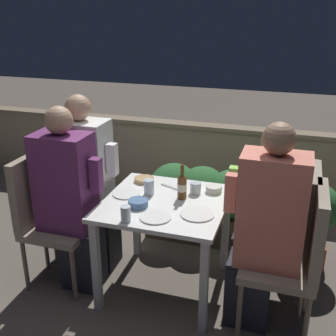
% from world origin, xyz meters
% --- Properties ---
extents(ground_plane, '(16.00, 16.00, 0.00)m').
position_xyz_m(ground_plane, '(0.00, 0.00, 0.00)').
color(ground_plane, '#665B51').
extents(parapet_wall, '(9.00, 0.18, 0.80)m').
position_xyz_m(parapet_wall, '(0.00, 1.72, 0.40)').
color(parapet_wall, gray).
rests_on(parapet_wall, ground_plane).
extents(dining_table, '(0.84, 0.82, 0.71)m').
position_xyz_m(dining_table, '(0.00, 0.00, 0.61)').
color(dining_table, white).
rests_on(dining_table, ground_plane).
extents(planter_hedge, '(0.95, 0.47, 0.67)m').
position_xyz_m(planter_hedge, '(0.08, 0.81, 0.37)').
color(planter_hedge, brown).
rests_on(planter_hedge, ground_plane).
extents(chair_left_near, '(0.46, 0.45, 0.99)m').
position_xyz_m(chair_left_near, '(-0.87, -0.14, 0.58)').
color(chair_left_near, gray).
rests_on(chair_left_near, ground_plane).
extents(person_purple_stripe, '(0.48, 0.26, 1.36)m').
position_xyz_m(person_purple_stripe, '(-0.66, -0.14, 0.69)').
color(person_purple_stripe, '#282833').
rests_on(person_purple_stripe, ground_plane).
extents(chair_left_far, '(0.46, 0.45, 0.99)m').
position_xyz_m(chair_left_far, '(-0.89, 0.15, 0.58)').
color(chair_left_far, gray).
rests_on(chair_left_far, ground_plane).
extents(person_white_polo, '(0.49, 0.26, 1.38)m').
position_xyz_m(person_white_polo, '(-0.68, 0.15, 0.70)').
color(person_white_polo, '#282833').
rests_on(person_white_polo, ground_plane).
extents(chair_right_near, '(0.46, 0.45, 0.99)m').
position_xyz_m(chair_right_near, '(0.90, -0.16, 0.58)').
color(chair_right_near, gray).
rests_on(chair_right_near, ground_plane).
extents(person_coral_top, '(0.48, 0.26, 1.37)m').
position_xyz_m(person_coral_top, '(0.69, -0.16, 0.69)').
color(person_coral_top, '#282833').
rests_on(person_coral_top, ground_plane).
extents(chair_right_far, '(0.46, 0.45, 0.99)m').
position_xyz_m(chair_right_far, '(0.87, 0.16, 0.58)').
color(chair_right_far, gray).
rests_on(chair_right_far, ground_plane).
extents(person_green_blouse, '(0.47, 0.26, 1.25)m').
position_xyz_m(person_green_blouse, '(0.65, 0.16, 0.63)').
color(person_green_blouse, '#282833').
rests_on(person_green_blouse, ground_plane).
extents(beer_bottle, '(0.07, 0.07, 0.25)m').
position_xyz_m(beer_bottle, '(0.10, 0.08, 0.81)').
color(beer_bottle, brown).
rests_on(beer_bottle, dining_table).
extents(plate_0, '(0.22, 0.22, 0.01)m').
position_xyz_m(plate_0, '(0.26, -0.13, 0.72)').
color(plate_0, white).
rests_on(plate_0, dining_table).
extents(plate_1, '(0.20, 0.20, 0.01)m').
position_xyz_m(plate_1, '(-0.30, 0.02, 0.72)').
color(plate_1, white).
rests_on(plate_1, dining_table).
extents(plate_2, '(0.21, 0.21, 0.01)m').
position_xyz_m(plate_2, '(0.02, -0.25, 0.72)').
color(plate_2, white).
rests_on(plate_2, dining_table).
extents(bowl_0, '(0.15, 0.15, 0.03)m').
position_xyz_m(bowl_0, '(-0.26, 0.28, 0.73)').
color(bowl_0, tan).
rests_on(bowl_0, dining_table).
extents(bowl_1, '(0.12, 0.12, 0.05)m').
position_xyz_m(bowl_1, '(0.29, 0.25, 0.74)').
color(bowl_1, silver).
rests_on(bowl_1, dining_table).
extents(bowl_2, '(0.13, 0.13, 0.05)m').
position_xyz_m(bowl_2, '(-0.15, -0.13, 0.74)').
color(bowl_2, '#4C709E').
rests_on(bowl_2, dining_table).
extents(glass_cup_0, '(0.08, 0.08, 0.08)m').
position_xyz_m(glass_cup_0, '(0.17, 0.19, 0.75)').
color(glass_cup_0, silver).
rests_on(glass_cup_0, dining_table).
extents(glass_cup_1, '(0.06, 0.06, 0.10)m').
position_xyz_m(glass_cup_1, '(-0.14, -0.35, 0.76)').
color(glass_cup_1, silver).
rests_on(glass_cup_1, dining_table).
extents(glass_cup_2, '(0.07, 0.07, 0.11)m').
position_xyz_m(glass_cup_2, '(-0.14, 0.07, 0.77)').
color(glass_cup_2, silver).
rests_on(glass_cup_2, dining_table).
extents(fork_0, '(0.16, 0.09, 0.01)m').
position_xyz_m(fork_0, '(-0.03, 0.23, 0.72)').
color(fork_0, silver).
rests_on(fork_0, dining_table).
extents(potted_plant, '(0.41, 0.41, 0.72)m').
position_xyz_m(potted_plant, '(0.99, 0.61, 0.44)').
color(potted_plant, '#9E5638').
rests_on(potted_plant, ground_plane).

